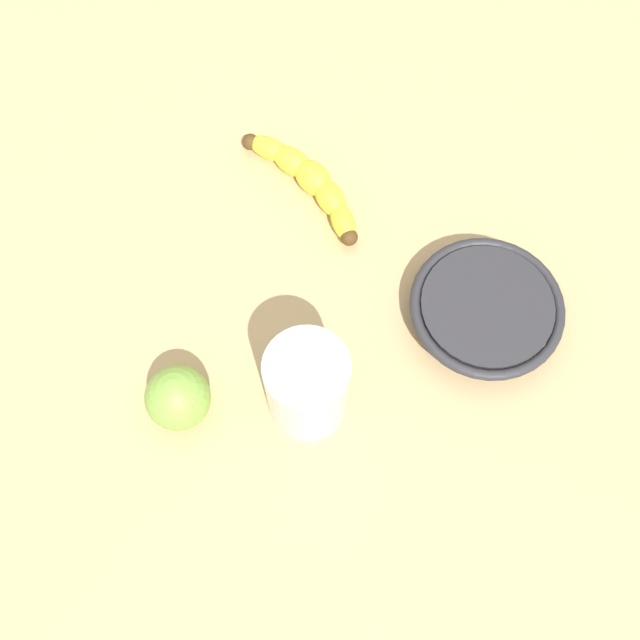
{
  "coord_description": "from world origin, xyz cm",
  "views": [
    {
      "loc": [
        -11.86,
        -39.78,
        81.69
      ],
      "look_at": [
        -1.47,
        -8.95,
        5.0
      ],
      "focal_mm": 41.98,
      "sensor_mm": 36.0,
      "label": 1
    }
  ],
  "objects": [
    {
      "name": "banana",
      "position": [
        3.15,
        8.88,
        4.87
      ],
      "size": [
        9.99,
        19.05,
        3.73
      ],
      "rotation": [
        0.0,
        0.0,
        1.97
      ],
      "color": "yellow",
      "rests_on": "wooden_tabletop"
    },
    {
      "name": "ceramic_bowl",
      "position": [
        16.37,
        -13.86,
        5.34
      ],
      "size": [
        17.24,
        17.24,
        3.89
      ],
      "color": "#2D2D33",
      "rests_on": "wooden_tabletop"
    },
    {
      "name": "wooden_tabletop",
      "position": [
        0.0,
        0.0,
        1.5
      ],
      "size": [
        120.0,
        120.0,
        3.0
      ],
      "primitive_type": "cube",
      "color": "tan",
      "rests_on": "ground"
    },
    {
      "name": "green_apple_fruit",
      "position": [
        -18.61,
        -13.16,
        6.47
      ],
      "size": [
        6.94,
        6.94,
        6.94
      ],
      "primitive_type": "sphere",
      "color": "#84B747",
      "rests_on": "wooden_tabletop"
    },
    {
      "name": "smoothie_glass",
      "position": [
        -5.56,
        -17.07,
        8.52
      ],
      "size": [
        8.61,
        8.61,
        11.95
      ],
      "color": "silver",
      "rests_on": "wooden_tabletop"
    }
  ]
}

